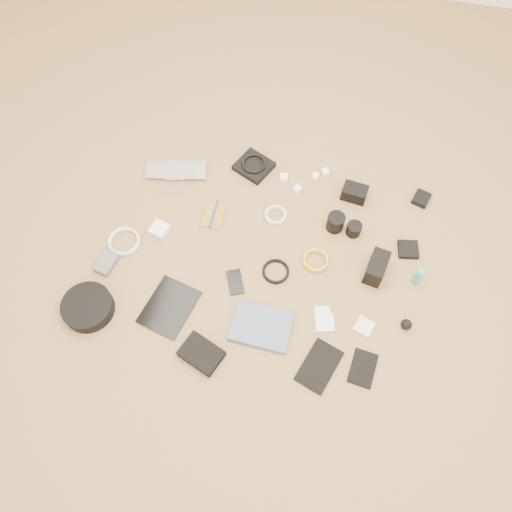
% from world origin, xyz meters
% --- Properties ---
extents(laptop, '(0.32, 0.25, 0.02)m').
position_xyz_m(laptop, '(-0.49, 0.34, 0.01)').
color(laptop, silver).
rests_on(laptop, ground).
extents(headphone_pouch, '(0.21, 0.20, 0.03)m').
position_xyz_m(headphone_pouch, '(-0.13, 0.49, 0.01)').
color(headphone_pouch, black).
rests_on(headphone_pouch, ground).
extents(headphones, '(0.12, 0.12, 0.02)m').
position_xyz_m(headphones, '(-0.13, 0.49, 0.04)').
color(headphones, black).
rests_on(headphones, headphone_pouch).
extents(charger_a, '(0.04, 0.04, 0.03)m').
position_xyz_m(charger_a, '(0.02, 0.45, 0.02)').
color(charger_a, white).
rests_on(charger_a, ground).
extents(charger_b, '(0.03, 0.03, 0.03)m').
position_xyz_m(charger_b, '(0.17, 0.49, 0.01)').
color(charger_b, white).
rests_on(charger_b, ground).
extents(charger_c, '(0.04, 0.04, 0.03)m').
position_xyz_m(charger_c, '(0.21, 0.53, 0.02)').
color(charger_c, white).
rests_on(charger_c, ground).
extents(charger_d, '(0.04, 0.04, 0.03)m').
position_xyz_m(charger_d, '(0.10, 0.40, 0.02)').
color(charger_d, white).
rests_on(charger_d, ground).
extents(dslr_camera, '(0.12, 0.09, 0.07)m').
position_xyz_m(dslr_camera, '(0.36, 0.43, 0.03)').
color(dslr_camera, black).
rests_on(dslr_camera, ground).
extents(lens_pouch, '(0.09, 0.10, 0.03)m').
position_xyz_m(lens_pouch, '(0.67, 0.48, 0.01)').
color(lens_pouch, black).
rests_on(lens_pouch, ground).
extents(notebook_olive, '(0.10, 0.15, 0.01)m').
position_xyz_m(notebook_olive, '(-0.25, 0.18, 0.00)').
color(notebook_olive, olive).
rests_on(notebook_olive, ground).
extents(pen_blue, '(0.01, 0.15, 0.01)m').
position_xyz_m(pen_blue, '(-0.25, 0.18, 0.01)').
color(pen_blue, '#132F9E').
rests_on(pen_blue, notebook_olive).
extents(cable_white_a, '(0.12, 0.12, 0.01)m').
position_xyz_m(cable_white_a, '(0.03, 0.24, 0.01)').
color(cable_white_a, white).
rests_on(cable_white_a, ground).
extents(lens_a, '(0.09, 0.09, 0.08)m').
position_xyz_m(lens_a, '(0.30, 0.24, 0.04)').
color(lens_a, black).
rests_on(lens_a, ground).
extents(lens_b, '(0.08, 0.08, 0.06)m').
position_xyz_m(lens_b, '(0.38, 0.23, 0.03)').
color(lens_b, black).
rests_on(lens_b, ground).
extents(card_reader, '(0.10, 0.10, 0.02)m').
position_xyz_m(card_reader, '(0.63, 0.19, 0.01)').
color(card_reader, black).
rests_on(card_reader, ground).
extents(power_brick, '(0.09, 0.09, 0.03)m').
position_xyz_m(power_brick, '(-0.47, 0.05, 0.02)').
color(power_brick, white).
rests_on(power_brick, ground).
extents(cable_white_b, '(0.15, 0.15, 0.01)m').
position_xyz_m(cable_white_b, '(-0.61, -0.05, 0.01)').
color(cable_white_b, white).
rests_on(cable_white_b, ground).
extents(cable_black, '(0.15, 0.15, 0.01)m').
position_xyz_m(cable_black, '(0.09, -0.04, 0.01)').
color(cable_black, black).
rests_on(cable_black, ground).
extents(cable_yellow, '(0.12, 0.12, 0.01)m').
position_xyz_m(cable_yellow, '(0.24, 0.05, 0.01)').
color(cable_yellow, gold).
rests_on(cable_yellow, ground).
extents(flash, '(0.10, 0.15, 0.10)m').
position_xyz_m(flash, '(0.50, 0.05, 0.05)').
color(flash, black).
rests_on(flash, ground).
extents(lens_cleaner, '(0.04, 0.04, 0.10)m').
position_xyz_m(lens_cleaner, '(0.68, 0.05, 0.05)').
color(lens_cleaner, '#1AA997').
rests_on(lens_cleaner, ground).
extents(battery_charger, '(0.09, 0.12, 0.03)m').
position_xyz_m(battery_charger, '(-0.64, -0.17, 0.02)').
color(battery_charger, '#545459').
rests_on(battery_charger, ground).
extents(tablet, '(0.23, 0.27, 0.01)m').
position_xyz_m(tablet, '(-0.31, -0.30, 0.01)').
color(tablet, black).
rests_on(tablet, ground).
extents(phone, '(0.10, 0.13, 0.01)m').
position_xyz_m(phone, '(-0.07, -0.13, 0.00)').
color(phone, black).
rests_on(phone, ground).
extents(filter_case_left, '(0.08, 0.08, 0.01)m').
position_xyz_m(filter_case_left, '(0.31, -0.19, 0.00)').
color(filter_case_left, silver).
rests_on(filter_case_left, ground).
extents(filter_case_mid, '(0.09, 0.09, 0.01)m').
position_xyz_m(filter_case_mid, '(0.33, -0.23, 0.01)').
color(filter_case_mid, silver).
rests_on(filter_case_mid, ground).
extents(filter_case_right, '(0.09, 0.09, 0.01)m').
position_xyz_m(filter_case_right, '(0.49, -0.20, 0.00)').
color(filter_case_right, silver).
rests_on(filter_case_right, ground).
extents(air_blower, '(0.06, 0.06, 0.05)m').
position_xyz_m(air_blower, '(0.65, -0.17, 0.02)').
color(air_blower, black).
rests_on(air_blower, ground).
extents(headphone_case, '(0.27, 0.27, 0.06)m').
position_xyz_m(headphone_case, '(-0.64, -0.38, 0.03)').
color(headphone_case, black).
rests_on(headphone_case, ground).
extents(drive_case, '(0.19, 0.17, 0.04)m').
position_xyz_m(drive_case, '(-0.13, -0.47, 0.02)').
color(drive_case, black).
rests_on(drive_case, ground).
extents(paperback, '(0.25, 0.19, 0.02)m').
position_xyz_m(paperback, '(0.08, -0.39, 0.01)').
color(paperback, '#475879').
rests_on(paperback, ground).
extents(notebook_black_a, '(0.18, 0.23, 0.01)m').
position_xyz_m(notebook_black_a, '(0.34, -0.41, 0.01)').
color(notebook_black_a, black).
rests_on(notebook_black_a, ground).
extents(notebook_black_b, '(0.11, 0.15, 0.01)m').
position_xyz_m(notebook_black_b, '(0.51, -0.38, 0.01)').
color(notebook_black_b, black).
rests_on(notebook_black_b, ground).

